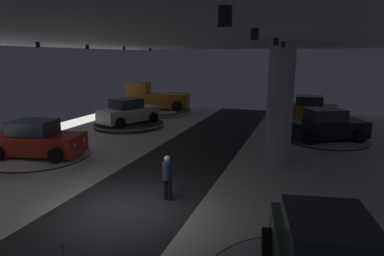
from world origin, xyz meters
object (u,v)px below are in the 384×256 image
(display_car_far_left, at_px, (128,112))
(display_car_mid_left, at_px, (37,140))
(display_platform_deep_left, at_px, (158,111))
(display_platform_mid_left, at_px, (39,158))
(pickup_truck_deep_left, at_px, (155,98))
(visitor_walking_near, at_px, (167,175))
(display_car_deep_right, at_px, (307,109))
(display_platform_far_right, at_px, (325,142))
(column_right, at_px, (280,106))
(display_platform_deep_right, at_px, (306,120))
(display_car_far_right, at_px, (326,126))
(display_platform_far_left, at_px, (129,125))

(display_car_far_left, bearing_deg, display_car_mid_left, -91.21)
(display_platform_deep_left, xyz_separation_m, display_platform_mid_left, (0.30, -14.17, -0.07))
(pickup_truck_deep_left, relative_size, display_platform_mid_left, 1.19)
(visitor_walking_near, bearing_deg, pickup_truck_deep_left, 116.85)
(display_car_deep_right, distance_m, display_car_mid_left, 18.47)
(pickup_truck_deep_left, xyz_separation_m, display_car_far_left, (0.76, -5.87, -0.27))
(display_car_deep_right, distance_m, display_platform_mid_left, 18.47)
(display_car_far_left, height_order, display_car_mid_left, display_car_far_left)
(display_platform_far_right, relative_size, visitor_walking_near, 2.88)
(column_right, distance_m, display_car_deep_right, 11.15)
(display_car_mid_left, bearing_deg, pickup_truck_deep_left, 92.36)
(visitor_walking_near, bearing_deg, display_car_deep_right, 74.73)
(display_car_far_left, xyz_separation_m, display_platform_far_right, (12.91, -0.73, -0.85))
(display_car_deep_right, bearing_deg, pickup_truck_deep_left, 179.68)
(display_platform_mid_left, xyz_separation_m, visitor_walking_near, (7.57, -2.07, 0.77))
(display_platform_deep_right, distance_m, visitor_walking_near, 16.70)
(display_car_far_left, distance_m, visitor_walking_near, 12.70)
(display_car_far_right, bearing_deg, display_platform_mid_left, -150.09)
(display_car_deep_right, distance_m, visitor_walking_near, 16.69)
(column_right, bearing_deg, display_car_mid_left, -164.10)
(display_platform_far_left, xyz_separation_m, display_platform_mid_left, (-0.16, -8.26, -0.02))
(display_platform_mid_left, relative_size, display_car_far_right, 1.04)
(display_platform_far_right, bearing_deg, visitor_walking_near, -119.78)
(display_platform_deep_right, distance_m, display_platform_mid_left, 18.42)
(display_car_far_left, distance_m, display_car_far_right, 12.90)
(display_platform_far_right, bearing_deg, display_car_deep_right, 99.42)
(display_car_far_right, distance_m, visitor_walking_near, 11.00)
(display_platform_mid_left, xyz_separation_m, display_car_mid_left, (-0.03, -0.01, 0.87))
(display_car_far_left, bearing_deg, display_car_deep_right, 26.13)
(display_car_mid_left, bearing_deg, display_platform_deep_left, 91.08)
(display_car_far_left, relative_size, display_car_mid_left, 1.02)
(pickup_truck_deep_left, height_order, visitor_walking_near, pickup_truck_deep_left)
(column_right, bearing_deg, display_car_far_left, 154.16)
(display_car_mid_left, xyz_separation_m, visitor_walking_near, (7.60, -2.06, -0.10))
(display_car_far_left, bearing_deg, display_car_far_right, -3.30)
(display_car_deep_right, height_order, display_platform_far_left, display_car_deep_right)
(display_platform_far_left, xyz_separation_m, visitor_walking_near, (7.42, -10.33, 0.75))
(display_platform_mid_left, xyz_separation_m, display_platform_far_right, (13.05, 7.51, 0.06))
(display_car_far_right, height_order, visitor_walking_near, display_car_far_right)
(display_car_deep_right, height_order, display_platform_deep_left, display_car_deep_right)
(display_platform_far_right, height_order, visitor_walking_near, visitor_walking_near)
(display_platform_deep_left, relative_size, visitor_walking_near, 3.57)
(column_right, height_order, display_car_far_left, column_right)
(display_platform_deep_left, xyz_separation_m, display_car_far_left, (0.44, -5.94, 0.84))
(display_car_far_left, xyz_separation_m, display_car_mid_left, (-0.17, -8.24, -0.04))
(display_car_far_right, bearing_deg, display_platform_far_right, 26.80)
(display_car_deep_right, height_order, display_car_far_right, display_car_far_right)
(display_car_deep_right, xyz_separation_m, display_car_mid_left, (-12.00, -14.04, -0.05))
(pickup_truck_deep_left, bearing_deg, display_platform_far_right, -25.78)
(display_platform_far_left, height_order, display_platform_far_right, display_platform_far_right)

